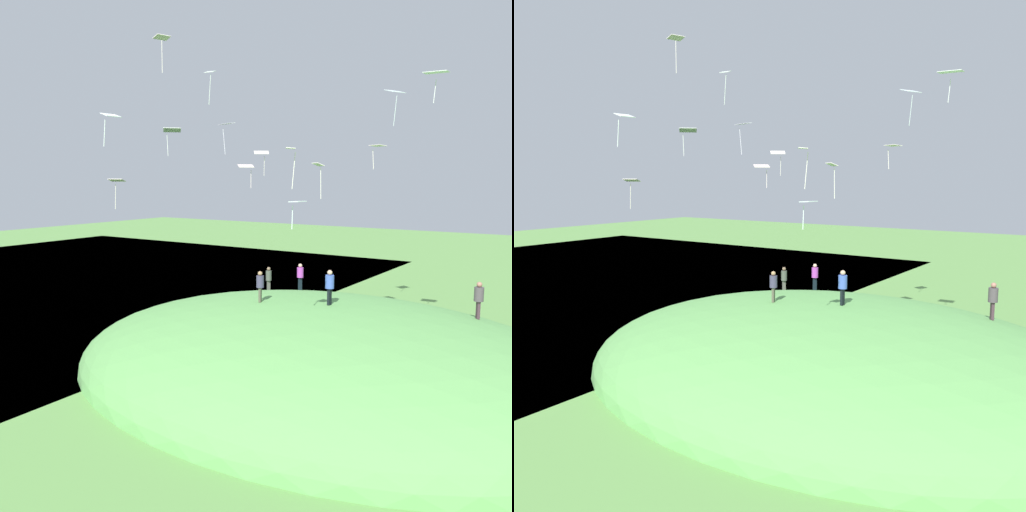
% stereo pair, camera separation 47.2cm
% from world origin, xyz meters
% --- Properties ---
extents(ground_plane, '(160.00, 160.00, 0.00)m').
position_xyz_m(ground_plane, '(0.00, 0.00, 0.00)').
color(ground_plane, '#5E9147').
extents(grass_hill, '(28.33, 20.93, 7.45)m').
position_xyz_m(grass_hill, '(6.21, -0.35, 0.00)').
color(grass_hill, '#5C9C50').
rests_on(grass_hill, ground_plane).
extents(person_watching_kites, '(0.46, 0.46, 1.74)m').
position_xyz_m(person_watching_kites, '(6.42, -0.59, 4.81)').
color(person_watching_kites, black).
rests_on(person_watching_kites, grass_hill).
extents(person_on_hilltop, '(0.52, 0.52, 1.59)m').
position_xyz_m(person_on_hilltop, '(2.38, 3.74, 4.28)').
color(person_on_hilltop, black).
rests_on(person_on_hilltop, grass_hill).
extents(person_walking_path, '(0.62, 0.62, 1.84)m').
position_xyz_m(person_walking_path, '(12.57, 3.29, 4.22)').
color(person_walking_path, '#402B33').
rests_on(person_walking_path, grass_hill).
extents(person_with_child, '(0.47, 0.47, 1.61)m').
position_xyz_m(person_with_child, '(2.96, -1.51, 4.61)').
color(person_with_child, '#4F4E3D').
rests_on(person_with_child, grass_hill).
extents(person_near_shore, '(0.52, 0.52, 1.72)m').
position_xyz_m(person_near_shore, '(-1.04, 5.64, 3.47)').
color(person_near_shore, '#514E48').
rests_on(person_near_shore, grass_hill).
extents(kite_0, '(0.67, 0.91, 1.60)m').
position_xyz_m(kite_0, '(-2.70, -5.99, 12.81)').
color(kite_0, white).
extents(kite_1, '(1.03, 0.89, 1.72)m').
position_xyz_m(kite_1, '(-5.80, -2.92, 9.69)').
color(kite_1, white).
extents(kite_2, '(1.22, 1.23, 1.59)m').
position_xyz_m(kite_2, '(-3.16, 6.13, 10.66)').
color(kite_2, '#F6DCD5').
extents(kite_3, '(1.29, 1.23, 1.84)m').
position_xyz_m(kite_3, '(-4.39, 9.92, 11.71)').
color(kite_3, white).
extents(kite_4, '(1.41, 1.23, 2.34)m').
position_xyz_m(kite_4, '(-6.88, 8.95, 13.81)').
color(kite_4, white).
extents(kite_5, '(0.54, 0.70, 1.16)m').
position_xyz_m(kite_5, '(7.20, -5.31, 8.90)').
color(kite_5, white).
extents(kite_6, '(0.71, 0.78, 1.91)m').
position_xyz_m(kite_6, '(5.12, -2.21, 11.06)').
color(kite_6, white).
extents(kite_7, '(0.76, 0.70, 1.84)m').
position_xyz_m(kite_7, '(4.98, 0.85, 10.41)').
color(kite_7, white).
extents(kite_8, '(0.68, 0.51, 2.04)m').
position_xyz_m(kite_8, '(-3.63, 2.92, 16.14)').
color(kite_8, white).
extents(kite_9, '(0.75, 0.91, 1.86)m').
position_xyz_m(kite_9, '(-2.08, -2.95, 16.86)').
color(kite_9, silver).
extents(kite_10, '(1.08, 0.95, 1.42)m').
position_xyz_m(kite_10, '(5.74, 6.89, 11.75)').
color(kite_10, silver).
extents(kite_11, '(1.36, 1.34, 1.84)m').
position_xyz_m(kite_11, '(-7.17, 3.28, 13.00)').
color(kite_11, silver).
extents(kite_12, '(1.14, 1.31, 2.16)m').
position_xyz_m(kite_12, '(6.16, 8.44, 14.99)').
color(kite_12, white).
extents(kite_13, '(1.26, 0.93, 1.52)m').
position_xyz_m(kite_13, '(9.80, 4.12, 15.11)').
color(kite_13, silver).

